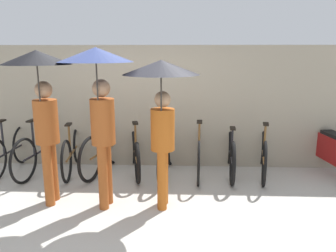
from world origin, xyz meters
TOP-DOWN VIEW (x-y plane):
  - ground_plane at (0.00, 0.00)m, footprint 30.00×30.00m
  - back_wall at (0.00, 2.08)m, footprint 13.71×0.12m
  - parked_bicycle_0 at (-2.25, 1.62)m, footprint 0.44×1.69m
  - parked_bicycle_1 at (-1.68, 1.60)m, footprint 0.44×1.74m
  - parked_bicycle_2 at (-1.12, 1.66)m, footprint 0.44×1.70m
  - parked_bicycle_3 at (-0.56, 1.67)m, footprint 0.56×1.70m
  - parked_bicycle_4 at (-0.00, 1.67)m, footprint 0.52×1.66m
  - parked_bicycle_5 at (0.56, 1.60)m, footprint 0.44×1.74m
  - parked_bicycle_6 at (1.12, 1.63)m, footprint 0.44×1.74m
  - parked_bicycle_7 at (1.69, 1.68)m, footprint 0.44×1.78m
  - parked_bicycle_8 at (2.25, 1.68)m, footprint 0.53×1.79m
  - pedestrian_leading at (-1.02, 0.34)m, footprint 0.87×0.87m
  - pedestrian_center at (-0.24, 0.26)m, footprint 0.93×0.93m
  - pedestrian_trailing at (0.56, 0.27)m, footprint 0.96×0.96m
  - motorcycle at (3.46, 1.72)m, footprint 0.61×2.17m

SIDE VIEW (x-z plane):
  - ground_plane at x=0.00m, z-range 0.00..0.00m
  - parked_bicycle_4 at x=0.00m, z-range -0.15..0.88m
  - parked_bicycle_5 at x=0.56m, z-range -0.13..0.89m
  - parked_bicycle_7 at x=1.69m, z-range -0.11..0.86m
  - parked_bicycle_2 at x=-1.12m, z-range -0.14..0.89m
  - parked_bicycle_8 at x=2.25m, z-range -0.11..0.89m
  - parked_bicycle_6 at x=1.12m, z-range -0.12..0.89m
  - parked_bicycle_0 at x=-2.25m, z-range -0.14..0.92m
  - parked_bicycle_1 at x=-1.68m, z-range -0.12..0.92m
  - parked_bicycle_3 at x=-0.56m, z-range -0.13..0.93m
  - motorcycle at x=3.46m, z-range -0.05..0.89m
  - back_wall at x=0.00m, z-range 0.00..2.22m
  - pedestrian_trailing at x=0.56m, z-range 0.56..2.57m
  - pedestrian_leading at x=-1.02m, z-range 0.54..2.67m
  - pedestrian_center at x=-0.24m, z-range 0.58..2.74m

